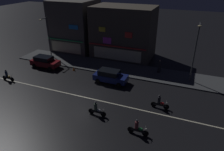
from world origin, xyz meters
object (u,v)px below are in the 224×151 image
object	(u,v)px
motorcycle_opposite_lane	(160,103)
motorcycle_trailing_far	(97,110)
motorcycle_lead	(7,76)
streetlamp_west	(48,34)
pedestrian_on_sidewalk	(159,67)
motorcycle_following	(138,128)
streetlamp_mid	(195,48)
traffic_cone	(74,69)
parked_car_trailing	(45,62)
parked_car_near_kerb	(110,76)

from	to	relation	value
motorcycle_opposite_lane	motorcycle_trailing_far	world-z (taller)	same
motorcycle_lead	motorcycle_trailing_far	distance (m)	14.18
streetlamp_west	pedestrian_on_sidewalk	bearing A→B (deg)	1.60
motorcycle_lead	motorcycle_following	distance (m)	18.76
streetlamp_west	motorcycle_lead	distance (m)	9.74
streetlamp_mid	traffic_cone	size ratio (longest dim) A/B	13.66
motorcycle_following	motorcycle_opposite_lane	distance (m)	4.78
pedestrian_on_sidewalk	motorcycle_trailing_far	distance (m)	12.60
motorcycle_following	streetlamp_mid	bearing A→B (deg)	-113.13
streetlamp_west	streetlamp_mid	bearing A→B (deg)	-1.79
streetlamp_mid	pedestrian_on_sidewalk	distance (m)	5.61
motorcycle_trailing_far	traffic_cone	size ratio (longest dim) A/B	3.45
parked_car_trailing	motorcycle_trailing_far	bearing A→B (deg)	-32.38
parked_car_near_kerb	motorcycle_following	bearing A→B (deg)	126.13
parked_car_near_kerb	motorcycle_opposite_lane	size ratio (longest dim) A/B	2.26
motorcycle_following	motorcycle_trailing_far	distance (m)	4.60
parked_car_trailing	motorcycle_trailing_far	distance (m)	14.56
streetlamp_mid	parked_car_near_kerb	xyz separation A→B (m)	(-9.48, -3.87, -3.68)
motorcycle_following	traffic_cone	bearing A→B (deg)	-44.03
streetlamp_west	motorcycle_trailing_far	world-z (taller)	streetlamp_west
motorcycle_opposite_lane	motorcycle_trailing_far	distance (m)	6.54
streetlamp_west	traffic_cone	bearing A→B (deg)	-26.48
traffic_cone	parked_car_near_kerb	bearing A→B (deg)	-12.11
streetlamp_mid	pedestrian_on_sidewalk	size ratio (longest dim) A/B	4.04
streetlamp_mid	motorcycle_opposite_lane	size ratio (longest dim) A/B	3.96
pedestrian_on_sidewalk	motorcycle_lead	world-z (taller)	pedestrian_on_sidewalk
streetlamp_west	streetlamp_mid	size ratio (longest dim) A/B	0.86
traffic_cone	motorcycle_following	bearing A→B (deg)	-37.74
streetlamp_mid	parked_car_trailing	xyz separation A→B (m)	(-20.36, -2.99, -3.68)
motorcycle_lead	motorcycle_following	world-z (taller)	same
motorcycle_following	motorcycle_trailing_far	xyz separation A→B (m)	(-4.46, 1.13, 0.00)
motorcycle_following	motorcycle_opposite_lane	world-z (taller)	same
streetlamp_mid	motorcycle_lead	xyz separation A→B (m)	(-22.05, -8.45, -3.91)
motorcycle_trailing_far	traffic_cone	world-z (taller)	motorcycle_trailing_far
motorcycle_opposite_lane	motorcycle_trailing_far	size ratio (longest dim) A/B	1.00
pedestrian_on_sidewalk	traffic_cone	world-z (taller)	pedestrian_on_sidewalk
motorcycle_lead	motorcycle_opposite_lane	size ratio (longest dim) A/B	1.00
motorcycle_lead	traffic_cone	bearing A→B (deg)	-128.63
parked_car_trailing	motorcycle_trailing_far	xyz separation A→B (m)	(12.30, -7.80, -0.24)
streetlamp_mid	parked_car_trailing	size ratio (longest dim) A/B	1.75
motorcycle_opposite_lane	parked_car_near_kerb	bearing A→B (deg)	155.99
streetlamp_mid	traffic_cone	xyz separation A→B (m)	(-15.73, -2.53, -4.27)
streetlamp_west	motorcycle_opposite_lane	xyz separation A→B (m)	(19.64, -7.94, -3.35)
streetlamp_west	streetlamp_mid	distance (m)	22.22
motorcycle_trailing_far	traffic_cone	bearing A→B (deg)	-44.89
motorcycle_lead	streetlamp_west	bearing A→B (deg)	-80.82
streetlamp_mid	streetlamp_west	bearing A→B (deg)	178.21
parked_car_trailing	motorcycle_lead	size ratio (longest dim) A/B	2.26
pedestrian_on_sidewalk	motorcycle_trailing_far	bearing A→B (deg)	79.86
parked_car_near_kerb	motorcycle_opposite_lane	bearing A→B (deg)	154.00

